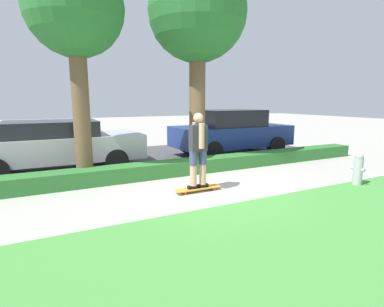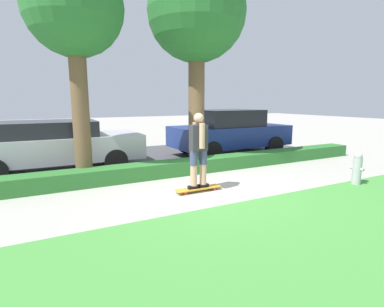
{
  "view_description": "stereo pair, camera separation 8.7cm",
  "coord_description": "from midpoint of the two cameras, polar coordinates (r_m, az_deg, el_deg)",
  "views": [
    {
      "loc": [
        -3.2,
        -5.54,
        1.96
      ],
      "look_at": [
        -0.1,
        0.6,
        0.73
      ],
      "focal_mm": 28.0,
      "sensor_mm": 36.0,
      "label": 1
    },
    {
      "loc": [
        -3.28,
        -5.5,
        1.96
      ],
      "look_at": [
        -0.1,
        0.6,
        0.73
      ],
      "focal_mm": 28.0,
      "sensor_mm": 36.0,
      "label": 2
    }
  ],
  "objects": [
    {
      "name": "skater_person",
      "position": [
        6.36,
        0.85,
        0.9
      ],
      "size": [
        0.49,
        0.42,
        1.62
      ],
      "color": "black",
      "rests_on": "skateboard"
    },
    {
      "name": "street_asphalt",
      "position": [
        10.43,
        -8.9,
        -0.83
      ],
      "size": [
        12.94,
        5.0,
        0.01
      ],
      "color": "#474749",
      "rests_on": "ground_plane"
    },
    {
      "name": "grass_lawn_strip",
      "position": [
        4.55,
        23.07,
        -16.19
      ],
      "size": [
        12.94,
        4.0,
        0.01
      ],
      "color": "#47933D",
      "rests_on": "ground_plane"
    },
    {
      "name": "skateboard",
      "position": [
        6.55,
        0.83,
        -6.68
      ],
      "size": [
        1.04,
        0.24,
        0.08
      ],
      "color": "gold",
      "rests_on": "ground_plane"
    },
    {
      "name": "parked_car_front",
      "position": [
        9.12,
        -24.89,
        1.56
      ],
      "size": [
        4.61,
        1.94,
        1.41
      ],
      "rotation": [
        0.0,
        0.0,
        -0.01
      ],
      "color": "#B7B7BC",
      "rests_on": "ground_plane"
    },
    {
      "name": "hedge_row",
      "position": [
        8.02,
        -2.95,
        -2.67
      ],
      "size": [
        12.94,
        0.6,
        0.38
      ],
      "color": "#2D702D",
      "rests_on": "ground_plane"
    },
    {
      "name": "tree_mid",
      "position": [
        9.0,
        0.59,
        24.85
      ],
      "size": [
        2.71,
        2.71,
        5.7
      ],
      "color": "brown",
      "rests_on": "ground_plane"
    },
    {
      "name": "fire_hydrant",
      "position": [
        7.99,
        28.67,
        -2.52
      ],
      "size": [
        0.2,
        0.32,
        0.77
      ],
      "color": "#ADADB2",
      "rests_on": "ground_plane"
    },
    {
      "name": "ground_plane",
      "position": [
        6.7,
        2.81,
        -6.92
      ],
      "size": [
        60.0,
        60.0,
        0.0
      ],
      "primitive_type": "plane",
      "color": "#ADA89E"
    },
    {
      "name": "parked_car_middle",
      "position": [
        10.99,
        6.89,
        4.2
      ],
      "size": [
        4.3,
        2.05,
        1.63
      ],
      "rotation": [
        0.0,
        0.0,
        0.02
      ],
      "color": "navy",
      "rests_on": "ground_plane"
    },
    {
      "name": "tree_near",
      "position": [
        7.81,
        -21.85,
        23.76
      ],
      "size": [
        2.2,
        2.2,
        5.1
      ],
      "color": "brown",
      "rests_on": "ground_plane"
    }
  ]
}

